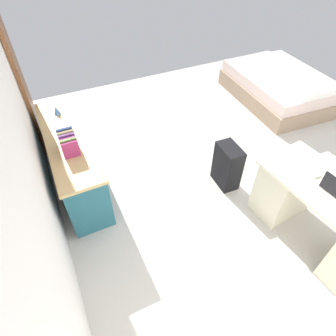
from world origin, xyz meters
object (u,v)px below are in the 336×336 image
(desk, at_px, (323,217))
(bed, at_px, (280,87))
(computer_mouse, at_px, (317,175))
(suitcase_black, at_px, (227,166))
(figurine_small, at_px, (56,110))
(credenza, at_px, (73,160))

(desk, relative_size, bed, 0.74)
(computer_mouse, bearing_deg, desk, 173.70)
(desk, xyz_separation_m, bed, (2.49, -1.72, -0.15))
(desk, relative_size, suitcase_black, 2.53)
(desk, xyz_separation_m, suitcase_black, (1.12, 0.37, -0.10))
(desk, height_order, figurine_small, figurine_small)
(suitcase_black, bearing_deg, bed, -53.82)
(credenza, distance_m, figurine_small, 0.67)
(desk, height_order, computer_mouse, computer_mouse)
(suitcase_black, bearing_deg, figurine_small, 54.20)
(credenza, distance_m, computer_mouse, 2.74)
(desk, relative_size, credenza, 0.82)
(credenza, relative_size, computer_mouse, 18.00)
(desk, bearing_deg, computer_mouse, -2.08)
(credenza, bearing_deg, desk, -133.64)
(credenza, bearing_deg, computer_mouse, -129.62)
(desk, xyz_separation_m, computer_mouse, (0.25, -0.01, 0.37))
(bed, xyz_separation_m, computer_mouse, (-2.24, 1.71, 0.52))
(credenza, bearing_deg, bed, -82.41)
(suitcase_black, xyz_separation_m, figurine_small, (1.38, 1.72, 0.50))
(desk, distance_m, suitcase_black, 1.19)
(desk, height_order, suitcase_black, desk)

